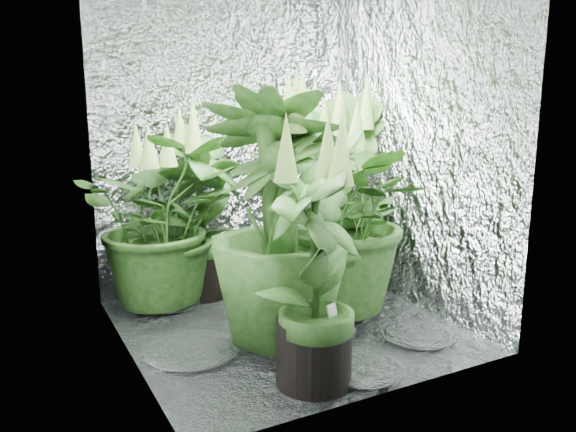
# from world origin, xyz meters

# --- Properties ---
(ground) EXTENTS (1.60, 1.60, 0.00)m
(ground) POSITION_xyz_m (0.00, 0.00, 0.00)
(ground) COLOR silver
(ground) RESTS_ON ground
(walls) EXTENTS (1.62, 1.62, 2.00)m
(walls) POSITION_xyz_m (0.00, 0.00, 1.00)
(walls) COLOR silver
(walls) RESTS_ON ground
(plant_a) EXTENTS (0.99, 0.99, 1.07)m
(plant_a) POSITION_xyz_m (-0.49, 0.57, 0.50)
(plant_a) COLOR black
(plant_a) RESTS_ON ground
(plant_b) EXTENTS (0.76, 0.76, 1.14)m
(plant_b) POSITION_xyz_m (-0.23, 0.64, 0.53)
(plant_b) COLOR black
(plant_b) RESTS_ON ground
(plant_c) EXTENTS (0.76, 0.76, 1.29)m
(plant_c) POSITION_xyz_m (0.57, 0.40, 0.60)
(plant_c) COLOR black
(plant_c) RESTS_ON ground
(plant_d) EXTENTS (0.93, 0.93, 1.30)m
(plant_d) POSITION_xyz_m (-0.13, -0.17, 0.61)
(plant_d) COLOR black
(plant_d) RESTS_ON ground
(plant_e) EXTENTS (1.02, 1.02, 1.18)m
(plant_e) POSITION_xyz_m (0.30, -0.02, 0.56)
(plant_e) COLOR black
(plant_e) RESTS_ON ground
(plant_f) EXTENTS (0.68, 0.68, 1.12)m
(plant_f) POSITION_xyz_m (-0.18, -0.59, 0.50)
(plant_f) COLOR black
(plant_f) RESTS_ON ground
(circulation_fan) EXTENTS (0.15, 0.32, 0.36)m
(circulation_fan) POSITION_xyz_m (0.60, 0.30, 0.15)
(circulation_fan) COLOR black
(circulation_fan) RESTS_ON ground
(plant_label) EXTENTS (0.06, 0.04, 0.09)m
(plant_label) POSITION_xyz_m (-0.12, -0.62, 0.30)
(plant_label) COLOR white
(plant_label) RESTS_ON plant_f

